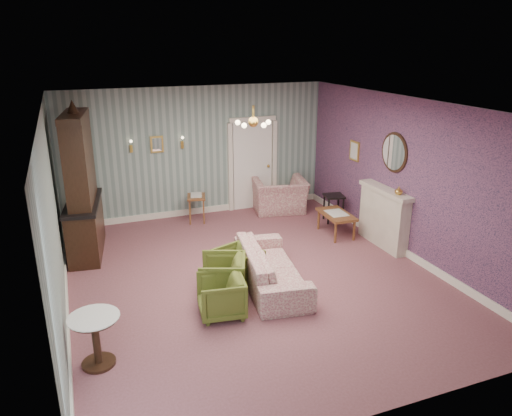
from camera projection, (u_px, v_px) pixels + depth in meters
name	position (u px, v px, depth m)	size (l,w,h in m)	color
floor	(254.00, 277.00, 8.39)	(7.00, 7.00, 0.00)	#7F4A52
ceiling	(253.00, 105.00, 7.44)	(7.00, 7.00, 0.00)	white
wall_back	(198.00, 152.00, 11.00)	(6.00, 6.00, 0.00)	slate
wall_front	(380.00, 298.00, 4.83)	(6.00, 6.00, 0.00)	slate
wall_left	(54.00, 220.00, 6.89)	(7.00, 7.00, 0.00)	slate
wall_right	(407.00, 178.00, 8.94)	(7.00, 7.00, 0.00)	slate
wall_right_floral	(407.00, 178.00, 8.93)	(7.00, 7.00, 0.00)	#A15074
door	(252.00, 164.00, 11.53)	(1.12, 0.12, 2.16)	white
olive_chair_a	(221.00, 294.00, 7.15)	(0.65, 0.61, 0.67)	#525C20
olive_chair_b	(222.00, 274.00, 7.70)	(0.70, 0.65, 0.72)	#525C20
olive_chair_c	(238.00, 264.00, 8.10)	(0.65, 0.61, 0.67)	#525C20
sofa_chintz	(271.00, 260.00, 8.04)	(2.18, 0.64, 0.85)	#8F394B
wingback_chair	(279.00, 190.00, 11.43)	(1.20, 0.78, 1.05)	#8F394B
dresser	(80.00, 182.00, 8.92)	(0.58, 1.68, 2.80)	black
fireplace	(384.00, 217.00, 9.53)	(0.30, 1.40, 1.16)	beige
mantel_vase	(399.00, 191.00, 8.96)	(0.15, 0.15, 0.15)	gold
oval_mirror	(394.00, 152.00, 9.15)	(0.04, 0.76, 0.84)	white
framed_print	(355.00, 151.00, 10.42)	(0.04, 0.34, 0.42)	gold
coffee_table	(336.00, 224.00, 10.14)	(0.52, 0.93, 0.47)	brown
side_table_black	(333.00, 208.00, 10.85)	(0.41, 0.41, 0.62)	black
pedestal_table	(96.00, 341.00, 6.04)	(0.63, 0.63, 0.69)	black
nesting_table	(197.00, 207.00, 10.86)	(0.39, 0.50, 0.65)	brown
gilt_mirror_back	(157.00, 144.00, 10.57)	(0.28, 0.06, 0.36)	gold
sconce_left	(131.00, 147.00, 10.37)	(0.16, 0.12, 0.30)	gold
sconce_right	(182.00, 143.00, 10.74)	(0.16, 0.12, 0.30)	gold
chandelier	(253.00, 123.00, 7.53)	(0.56, 0.56, 0.36)	gold
burgundy_cushion	(280.00, 194.00, 11.30)	(0.38, 0.10, 0.38)	maroon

